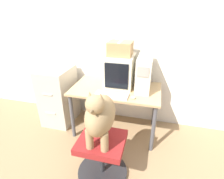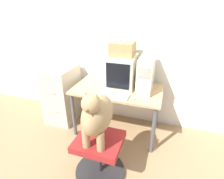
{
  "view_description": "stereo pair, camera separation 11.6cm",
  "coord_description": "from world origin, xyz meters",
  "views": [
    {
      "loc": [
        0.48,
        -1.76,
        1.73
      ],
      "look_at": [
        0.03,
        0.0,
        0.85
      ],
      "focal_mm": 28.0,
      "sensor_mm": 36.0,
      "label": 1
    },
    {
      "loc": [
        0.6,
        -1.73,
        1.73
      ],
      "look_at": [
        0.03,
        0.0,
        0.85
      ],
      "focal_mm": 28.0,
      "sensor_mm": 36.0,
      "label": 2
    }
  ],
  "objects": [
    {
      "name": "dog",
      "position": [
        0.04,
        -0.47,
        0.81
      ],
      "size": [
        0.27,
        0.48,
        0.6
      ],
      "color": "#9E7F56",
      "rests_on": "office_chair"
    },
    {
      "name": "keyboard",
      "position": [
        0.0,
        0.1,
        0.72
      ],
      "size": [
        0.41,
        0.15,
        0.03
      ],
      "color": "silver",
      "rests_on": "desk"
    },
    {
      "name": "wall_back",
      "position": [
        0.0,
        0.75,
        1.3
      ],
      "size": [
        8.0,
        0.05,
        2.6
      ],
      "color": "white",
      "rests_on": "ground_plane"
    },
    {
      "name": "pc_tower",
      "position": [
        0.36,
        0.42,
        0.93
      ],
      "size": [
        0.18,
        0.46,
        0.44
      ],
      "color": "beige",
      "rests_on": "desk"
    },
    {
      "name": "computer_mouse",
      "position": [
        0.27,
        0.1,
        0.72
      ],
      "size": [
        0.06,
        0.04,
        0.04
      ],
      "color": "beige",
      "rests_on": "desk"
    },
    {
      "name": "desk",
      "position": [
        0.0,
        0.34,
        0.61
      ],
      "size": [
        1.2,
        0.68,
        0.7
      ],
      "color": "tan",
      "rests_on": "ground_plane"
    },
    {
      "name": "filing_cabinet",
      "position": [
        -0.93,
        0.38,
        0.45
      ],
      "size": [
        0.43,
        0.56,
        0.89
      ],
      "color": "#B7B2A3",
      "rests_on": "ground_plane"
    },
    {
      "name": "crt_monitor",
      "position": [
        0.03,
        0.46,
        0.92
      ],
      "size": [
        0.37,
        0.43,
        0.43
      ],
      "color": "beige",
      "rests_on": "desk"
    },
    {
      "name": "office_chair",
      "position": [
        0.04,
        -0.45,
        0.25
      ],
      "size": [
        0.56,
        0.56,
        0.49
      ],
      "color": "#262628",
      "rests_on": "ground_plane"
    },
    {
      "name": "cardboard_box",
      "position": [
        0.03,
        0.46,
        1.22
      ],
      "size": [
        0.31,
        0.28,
        0.18
      ],
      "color": "#A87F51",
      "rests_on": "crt_monitor"
    },
    {
      "name": "ground_plane",
      "position": [
        0.0,
        0.0,
        0.0
      ],
      "size": [
        12.0,
        12.0,
        0.0
      ],
      "primitive_type": "plane",
      "color": "#937551"
    }
  ]
}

